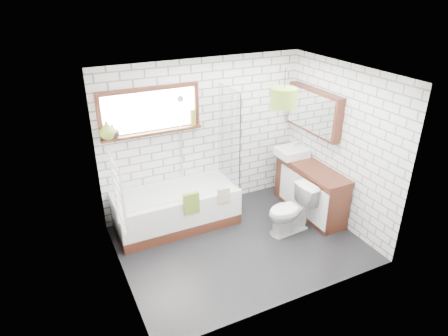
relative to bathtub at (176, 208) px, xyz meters
name	(u,v)px	position (x,y,z in m)	size (l,w,h in m)	color
floor	(240,244)	(0.67, -0.89, -0.31)	(3.40, 2.60, 0.01)	black
ceiling	(244,75)	(0.67, -0.89, 2.20)	(3.40, 2.60, 0.01)	white
wall_back	(203,136)	(0.67, 0.42, 0.95)	(3.40, 0.01, 2.50)	white
wall_front	(299,214)	(0.67, -2.19, 0.95)	(3.40, 0.01, 2.50)	white
wall_left	(115,195)	(-1.04, -0.89, 0.95)	(0.01, 2.60, 2.50)	white
wall_right	(340,146)	(2.37, -0.89, 0.95)	(0.01, 2.60, 2.50)	white
window	(150,111)	(-0.18, 0.37, 1.50)	(1.52, 0.16, 0.68)	#38180F
towel_radiator	(119,198)	(-0.99, -0.89, 0.90)	(0.06, 0.52, 1.00)	white
mirror_cabinet	(314,111)	(2.29, -0.29, 1.35)	(0.16, 1.20, 0.70)	#38180F
shower_riser	(181,135)	(0.27, 0.37, 1.05)	(0.02, 0.02, 1.30)	silver
bathtub	(176,208)	(0.00, 0.00, 0.00)	(1.88, 0.83, 0.61)	white
shower_screen	(229,136)	(0.92, 0.00, 1.05)	(0.02, 0.72, 1.50)	white
towel_green	(191,203)	(0.10, -0.41, 0.28)	(0.24, 0.07, 0.33)	olive
towel_beige	(224,195)	(0.63, -0.41, 0.28)	(0.19, 0.05, 0.25)	tan
vanity	(310,189)	(2.13, -0.58, 0.11)	(0.47, 1.45, 0.83)	#38180F
basin	(292,152)	(2.07, -0.08, 0.60)	(0.48, 0.42, 0.14)	white
tap	(300,147)	(2.23, -0.08, 0.65)	(0.03, 0.03, 0.15)	silver
toilet	(291,210)	(1.50, -0.94, 0.07)	(0.74, 0.42, 0.75)	white
vase_olive	(107,131)	(-0.83, 0.34, 1.31)	(0.25, 0.25, 0.26)	olive
vase_dark	(113,133)	(-0.76, 0.34, 1.27)	(0.18, 0.18, 0.19)	black
bottle	(193,119)	(0.47, 0.34, 1.30)	(0.08, 0.08, 0.25)	olive
pendant	(284,98)	(1.37, -0.75, 1.80)	(0.36, 0.36, 0.26)	olive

